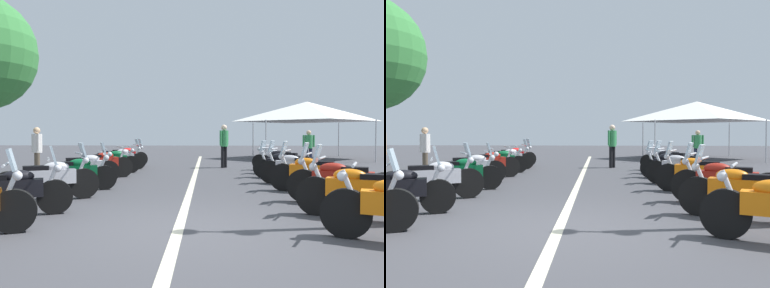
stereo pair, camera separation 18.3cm
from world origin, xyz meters
TOP-DOWN VIEW (x-y plane):
  - ground_plane at (0.00, 0.00)m, footprint 80.00×80.00m
  - lane_centre_stripe at (5.70, 0.00)m, footprint 24.93×0.16m
  - motorcycle_left_row_1 at (0.77, 2.92)m, footprint 1.05×2.02m
  - motorcycle_left_row_2 at (2.32, 2.88)m, footprint 1.20×1.92m
  - motorcycle_left_row_3 at (3.71, 2.84)m, footprint 1.02×2.04m
  - motorcycle_left_row_4 at (5.01, 3.00)m, footprint 1.03×1.87m
  - motorcycle_left_row_5 at (6.39, 2.94)m, footprint 1.26×1.91m
  - motorcycle_left_row_6 at (7.87, 2.95)m, footprint 0.98×1.94m
  - motorcycle_left_row_7 at (9.27, 3.00)m, footprint 1.10×2.03m
  - motorcycle_left_row_8 at (10.56, 3.07)m, footprint 1.22×1.87m
  - motorcycle_right_row_1 at (0.86, -2.92)m, footprint 1.06×1.98m
  - motorcycle_right_row_2 at (2.14, -3.06)m, footprint 1.04×2.06m
  - motorcycle_right_row_3 at (3.70, -2.92)m, footprint 1.03×1.98m
  - motorcycle_right_row_4 at (5.11, -2.84)m, footprint 1.05×1.94m
  - motorcycle_right_row_5 at (6.48, -2.82)m, footprint 1.18×1.91m
  - motorcycle_right_row_6 at (7.71, -3.00)m, footprint 1.18×1.94m
  - motorcycle_right_row_7 at (9.05, -3.06)m, footprint 1.12×1.84m
  - bystander_0 at (6.56, 5.04)m, footprint 0.46×0.33m
  - bystander_1 at (10.37, -1.11)m, footprint 0.42×0.38m
  - bystander_2 at (11.49, -4.87)m, footprint 0.32×0.53m
  - event_tent at (16.25, -5.99)m, footprint 5.94×5.94m

SIDE VIEW (x-z plane):
  - ground_plane at x=0.00m, z-range 0.00..0.00m
  - lane_centre_stripe at x=5.70m, z-range 0.00..0.01m
  - motorcycle_right_row_7 at x=9.05m, z-range -0.04..0.94m
  - motorcycle_left_row_6 at x=7.87m, z-range -0.04..0.95m
  - motorcycle_right_row_5 at x=6.48m, z-range -0.14..1.05m
  - motorcycle_left_row_1 at x=0.77m, z-range -0.14..1.05m
  - motorcycle_left_row_4 at x=5.01m, z-range -0.04..0.96m
  - motorcycle_left_row_3 at x=3.71m, z-range -0.14..1.06m
  - motorcycle_left_row_8 at x=10.56m, z-range -0.14..1.07m
  - motorcycle_left_row_5 at x=6.39m, z-range -0.04..0.97m
  - motorcycle_left_row_7 at x=9.27m, z-range -0.14..1.07m
  - motorcycle_right_row_6 at x=7.71m, z-range -0.04..0.97m
  - motorcycle_right_row_4 at x=5.11m, z-range -0.14..1.08m
  - motorcycle_left_row_2 at x=2.32m, z-range -0.14..1.08m
  - motorcycle_right_row_1 at x=0.86m, z-range -0.14..1.09m
  - motorcycle_right_row_3 at x=3.70m, z-range -0.14..1.09m
  - motorcycle_right_row_2 at x=2.14m, z-range -0.14..1.09m
  - bystander_2 at x=11.49m, z-range 0.13..1.68m
  - bystander_0 at x=6.56m, z-range 0.13..1.75m
  - bystander_1 at x=10.37m, z-range 0.16..1.94m
  - event_tent at x=16.25m, z-range 1.05..4.25m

